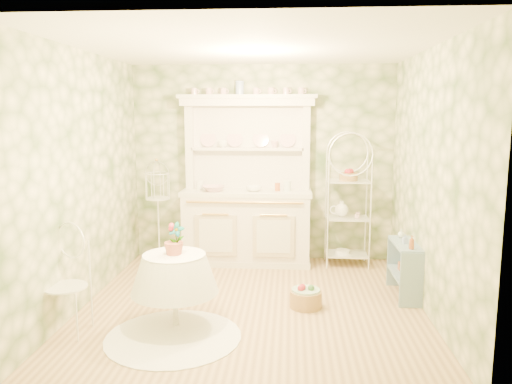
# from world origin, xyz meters

# --- Properties ---
(floor) EXTENTS (3.60, 3.60, 0.00)m
(floor) POSITION_xyz_m (0.00, 0.00, 0.00)
(floor) COLOR tan
(floor) RESTS_ON ground
(ceiling) EXTENTS (3.60, 3.60, 0.00)m
(ceiling) POSITION_xyz_m (0.00, 0.00, 2.70)
(ceiling) COLOR white
(ceiling) RESTS_ON floor
(wall_left) EXTENTS (3.60, 3.60, 0.00)m
(wall_left) POSITION_xyz_m (-1.80, 0.00, 1.35)
(wall_left) COLOR beige
(wall_left) RESTS_ON floor
(wall_right) EXTENTS (3.60, 3.60, 0.00)m
(wall_right) POSITION_xyz_m (1.80, 0.00, 1.35)
(wall_right) COLOR beige
(wall_right) RESTS_ON floor
(wall_back) EXTENTS (3.60, 3.60, 0.00)m
(wall_back) POSITION_xyz_m (0.00, 1.80, 1.35)
(wall_back) COLOR beige
(wall_back) RESTS_ON floor
(wall_front) EXTENTS (3.60, 3.60, 0.00)m
(wall_front) POSITION_xyz_m (0.00, -1.80, 1.35)
(wall_front) COLOR beige
(wall_front) RESTS_ON floor
(kitchen_dresser) EXTENTS (1.87, 0.61, 2.29)m
(kitchen_dresser) POSITION_xyz_m (-0.20, 1.52, 1.15)
(kitchen_dresser) COLOR white
(kitchen_dresser) RESTS_ON floor
(bakers_rack) EXTENTS (0.54, 0.40, 1.72)m
(bakers_rack) POSITION_xyz_m (1.16, 1.52, 0.86)
(bakers_rack) COLOR white
(bakers_rack) RESTS_ON floor
(side_shelf) EXTENTS (0.27, 0.68, 0.57)m
(side_shelf) POSITION_xyz_m (1.68, 0.37, 0.29)
(side_shelf) COLOR #7C9AAF
(side_shelf) RESTS_ON floor
(round_table) EXTENTS (0.71, 0.71, 0.64)m
(round_table) POSITION_xyz_m (-0.71, -0.60, 0.32)
(round_table) COLOR white
(round_table) RESTS_ON floor
(cafe_chair) EXTENTS (0.47, 0.47, 0.80)m
(cafe_chair) POSITION_xyz_m (-1.68, -0.83, 0.40)
(cafe_chair) COLOR white
(cafe_chair) RESTS_ON floor
(birdcage_stand) EXTENTS (0.33, 0.33, 1.39)m
(birdcage_stand) POSITION_xyz_m (-1.39, 1.38, 0.70)
(birdcage_stand) COLOR white
(birdcage_stand) RESTS_ON floor
(floor_basket) EXTENTS (0.42, 0.42, 0.21)m
(floor_basket) POSITION_xyz_m (0.57, -0.04, 0.10)
(floor_basket) COLOR #AB854E
(floor_basket) RESTS_ON floor
(lace_rug) EXTENTS (1.61, 1.61, 0.01)m
(lace_rug) POSITION_xyz_m (-0.67, -0.86, 0.01)
(lace_rug) COLOR white
(lace_rug) RESTS_ON floor
(bowl_floral) EXTENTS (0.39, 0.39, 0.07)m
(bowl_floral) POSITION_xyz_m (-0.64, 1.43, 1.02)
(bowl_floral) COLOR white
(bowl_floral) RESTS_ON kitchen_dresser
(bowl_white) EXTENTS (0.29, 0.29, 0.07)m
(bowl_white) POSITION_xyz_m (-0.10, 1.46, 1.02)
(bowl_white) COLOR white
(bowl_white) RESTS_ON kitchen_dresser
(cup_left) EXTENTS (0.16, 0.16, 0.10)m
(cup_left) POSITION_xyz_m (-0.54, 1.68, 1.61)
(cup_left) COLOR white
(cup_left) RESTS_ON kitchen_dresser
(cup_right) EXTENTS (0.13, 0.13, 0.10)m
(cup_right) POSITION_xyz_m (0.17, 1.67, 1.61)
(cup_right) COLOR white
(cup_right) RESTS_ON kitchen_dresser
(potted_geranium) EXTENTS (0.16, 0.11, 0.31)m
(potted_geranium) POSITION_xyz_m (-0.68, -0.61, 0.85)
(potted_geranium) COLOR #3F7238
(potted_geranium) RESTS_ON round_table
(bottle_amber) EXTENTS (0.08, 0.08, 0.15)m
(bottle_amber) POSITION_xyz_m (1.68, 0.10, 0.68)
(bottle_amber) COLOR #AF592A
(bottle_amber) RESTS_ON side_shelf
(bottle_blue) EXTENTS (0.06, 0.06, 0.11)m
(bottle_blue) POSITION_xyz_m (1.66, 0.34, 0.65)
(bottle_blue) COLOR #95AADC
(bottle_blue) RESTS_ON side_shelf
(bottle_glass) EXTENTS (0.09, 0.09, 0.10)m
(bottle_glass) POSITION_xyz_m (1.68, 0.61, 0.65)
(bottle_glass) COLOR silver
(bottle_glass) RESTS_ON side_shelf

